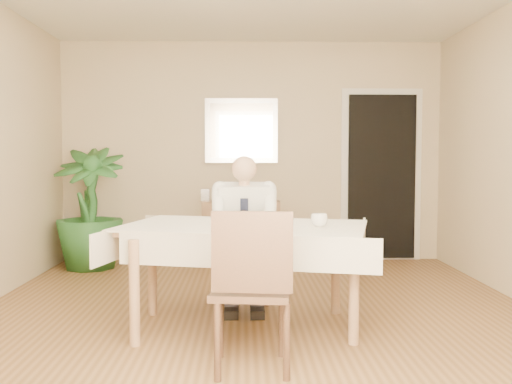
{
  "coord_description": "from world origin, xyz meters",
  "views": [
    {
      "loc": [
        -0.11,
        -4.32,
        1.24
      ],
      "look_at": [
        0.0,
        0.35,
        0.95
      ],
      "focal_mm": 40.0,
      "sensor_mm": 36.0,
      "label": 1
    }
  ],
  "objects_px": {
    "chair_near": "(252,282)",
    "sideboard": "(241,232)",
    "coffee_mug": "(319,220)",
    "chair_far": "(244,240)",
    "seated_man": "(244,224)",
    "dining_table": "(244,236)",
    "potted_palm": "(89,208)"
  },
  "relations": [
    {
      "from": "coffee_mug",
      "to": "chair_near",
      "type": "bearing_deg",
      "value": -122.89
    },
    {
      "from": "seated_man",
      "to": "sideboard",
      "type": "bearing_deg",
      "value": 90.84
    },
    {
      "from": "chair_far",
      "to": "potted_palm",
      "type": "height_order",
      "value": "potted_palm"
    },
    {
      "from": "chair_near",
      "to": "coffee_mug",
      "type": "distance_m",
      "value": 0.92
    },
    {
      "from": "dining_table",
      "to": "sideboard",
      "type": "height_order",
      "value": "dining_table"
    },
    {
      "from": "seated_man",
      "to": "sideboard",
      "type": "relative_size",
      "value": 1.38
    },
    {
      "from": "dining_table",
      "to": "coffee_mug",
      "type": "xyz_separation_m",
      "value": [
        0.52,
        -0.13,
        0.13
      ]
    },
    {
      "from": "dining_table",
      "to": "seated_man",
      "type": "height_order",
      "value": "seated_man"
    },
    {
      "from": "dining_table",
      "to": "chair_near",
      "type": "distance_m",
      "value": 0.88
    },
    {
      "from": "dining_table",
      "to": "sideboard",
      "type": "relative_size",
      "value": 2.17
    },
    {
      "from": "chair_near",
      "to": "seated_man",
      "type": "xyz_separation_m",
      "value": [
        -0.04,
        1.46,
        0.16
      ]
    },
    {
      "from": "sideboard",
      "to": "chair_near",
      "type": "bearing_deg",
      "value": -86.85
    },
    {
      "from": "dining_table",
      "to": "seated_man",
      "type": "bearing_deg",
      "value": 103.77
    },
    {
      "from": "chair_near",
      "to": "sideboard",
      "type": "relative_size",
      "value": 1.05
    },
    {
      "from": "chair_far",
      "to": "potted_palm",
      "type": "distance_m",
      "value": 2.21
    },
    {
      "from": "chair_far",
      "to": "coffee_mug",
      "type": "relative_size",
      "value": 7.94
    },
    {
      "from": "seated_man",
      "to": "coffee_mug",
      "type": "distance_m",
      "value": 0.9
    },
    {
      "from": "potted_palm",
      "to": "dining_table",
      "type": "bearing_deg",
      "value": -52.96
    },
    {
      "from": "chair_far",
      "to": "potted_palm",
      "type": "xyz_separation_m",
      "value": [
        -1.71,
        1.39,
        0.16
      ]
    },
    {
      "from": "dining_table",
      "to": "seated_man",
      "type": "distance_m",
      "value": 0.59
    },
    {
      "from": "seated_man",
      "to": "sideboard",
      "type": "height_order",
      "value": "seated_man"
    },
    {
      "from": "chair_near",
      "to": "coffee_mug",
      "type": "xyz_separation_m",
      "value": [
        0.48,
        0.74,
        0.27
      ]
    },
    {
      "from": "chair_near",
      "to": "coffee_mug",
      "type": "height_order",
      "value": "chair_near"
    },
    {
      "from": "seated_man",
      "to": "sideboard",
      "type": "distance_m",
      "value": 2.02
    },
    {
      "from": "seated_man",
      "to": "chair_far",
      "type": "bearing_deg",
      "value": 90.0
    },
    {
      "from": "coffee_mug",
      "to": "chair_far",
      "type": "bearing_deg",
      "value": 117.23
    },
    {
      "from": "chair_near",
      "to": "potted_palm",
      "type": "height_order",
      "value": "potted_palm"
    },
    {
      "from": "dining_table",
      "to": "sideboard",
      "type": "xyz_separation_m",
      "value": [
        -0.03,
        2.58,
        -0.31
      ]
    },
    {
      "from": "chair_far",
      "to": "sideboard",
      "type": "bearing_deg",
      "value": 86.56
    },
    {
      "from": "sideboard",
      "to": "potted_palm",
      "type": "xyz_separation_m",
      "value": [
        -1.68,
        -0.31,
        0.31
      ]
    },
    {
      "from": "dining_table",
      "to": "potted_palm",
      "type": "xyz_separation_m",
      "value": [
        -1.71,
        2.27,
        0.01
      ]
    },
    {
      "from": "chair_near",
      "to": "sideboard",
      "type": "bearing_deg",
      "value": 97.81
    }
  ]
}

